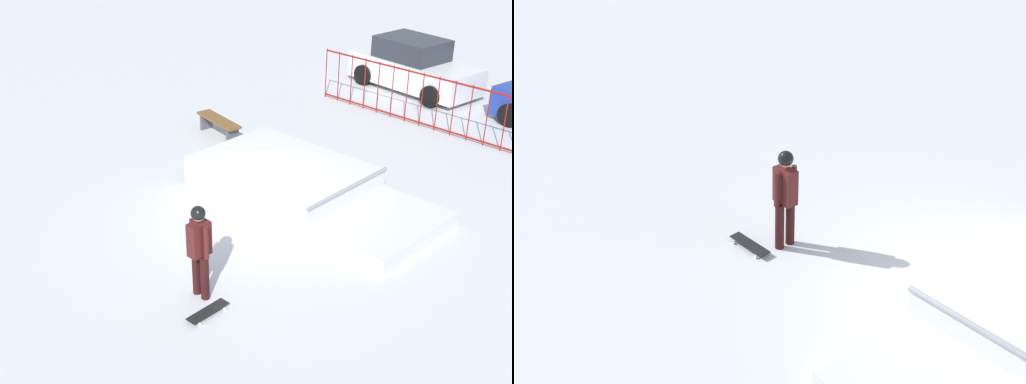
# 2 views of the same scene
# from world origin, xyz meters

# --- Properties ---
(ground_plane) EXTENTS (60.00, 60.00, 0.00)m
(ground_plane) POSITION_xyz_m (0.00, 0.00, 0.00)
(ground_plane) COLOR silver
(skate_ramp) EXTENTS (5.68, 3.24, 0.74)m
(skate_ramp) POSITION_xyz_m (-0.27, 1.52, 0.32)
(skate_ramp) COLOR silver
(skate_ramp) RESTS_ON ground
(skater) EXTENTS (0.44, 0.40, 1.73)m
(skater) POSITION_xyz_m (1.41, -2.24, 1.01)
(skater) COLOR black
(skater) RESTS_ON ground
(skateboard) EXTENTS (0.35, 0.82, 0.09)m
(skateboard) POSITION_xyz_m (1.94, -2.48, 0.08)
(skateboard) COLOR black
(skateboard) RESTS_ON ground
(perimeter_fence) EXTENTS (9.70, 0.91, 1.50)m
(perimeter_fence) POSITION_xyz_m (0.00, 7.15, 0.77)
(perimeter_fence) COLOR maroon
(perimeter_fence) RESTS_ON ground
(park_bench) EXTENTS (1.63, 0.52, 0.48)m
(park_bench) POSITION_xyz_m (-4.30, 2.31, 0.36)
(park_bench) COLOR brown
(park_bench) RESTS_ON ground
(parked_car_white) EXTENTS (4.12, 1.95, 1.60)m
(parked_car_white) POSITION_xyz_m (-3.65, 9.35, 0.72)
(parked_car_white) COLOR white
(parked_car_white) RESTS_ON ground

